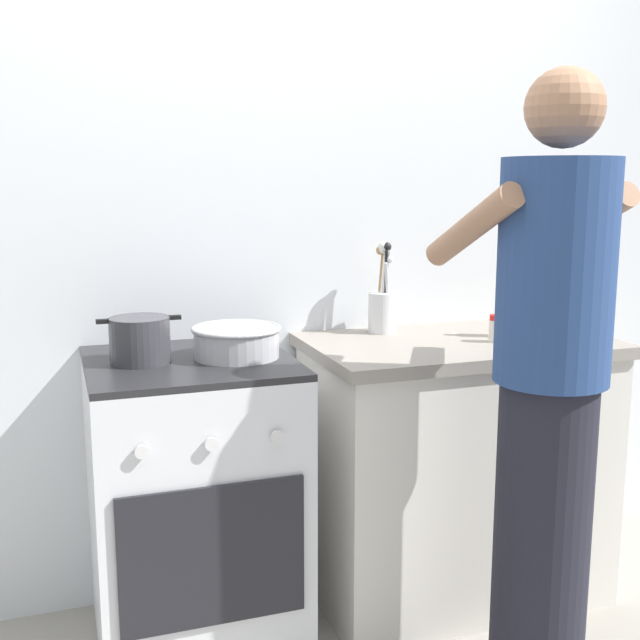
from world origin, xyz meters
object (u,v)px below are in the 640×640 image
pot (140,340)px  oil_bottle (514,311)px  stove_range (194,503)px  mixing_bowl (236,340)px  person (548,395)px  spice_bottle (495,329)px  utensil_crock (383,303)px

pot → oil_bottle: (1.24, -0.02, 0.02)m
stove_range → mixing_bowl: (0.14, -0.02, 0.50)m
stove_range → pot: bearing=177.4°
oil_bottle → person: person is taller
pot → stove_range: bearing=-2.6°
stove_range → spice_bottle: 1.11m
stove_range → oil_bottle: oil_bottle is taller
oil_bottle → spice_bottle: bearing=-151.2°
spice_bottle → person: size_ratio=0.05×
spice_bottle → oil_bottle: size_ratio=0.42×
mixing_bowl → utensil_crock: 0.61m
stove_range → utensil_crock: utensil_crock is taller
mixing_bowl → spice_bottle: mixing_bowl is taller
pot → spice_bottle: pot is taller
mixing_bowl → spice_bottle: 0.85m
pot → person: bearing=-29.6°
oil_bottle → stove_range: bearing=179.2°
pot → oil_bottle: oil_bottle is taller
mixing_bowl → utensil_crock: bearing=20.6°
utensil_crock → person: person is taller
spice_bottle → utensil_crock: bearing=136.4°
mixing_bowl → spice_bottle: bearing=-3.8°
utensil_crock → stove_range: bearing=-164.4°
pot → person: 1.15m
spice_bottle → person: bearing=-105.5°
pot → mixing_bowl: pot is taller
utensil_crock → person: bearing=-79.0°
mixing_bowl → oil_bottle: oil_bottle is taller
pot → utensil_crock: (0.85, 0.19, 0.04)m
mixing_bowl → utensil_crock: size_ratio=0.85×
spice_bottle → oil_bottle: 0.13m
mixing_bowl → person: size_ratio=0.16×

